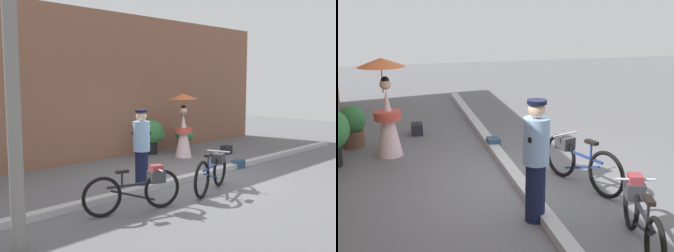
% 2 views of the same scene
% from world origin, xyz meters
% --- Properties ---
extents(ground_plane, '(30.00, 30.00, 0.00)m').
position_xyz_m(ground_plane, '(0.00, 0.00, 0.00)').
color(ground_plane, slate).
extents(building_wall, '(14.00, 0.40, 4.11)m').
position_xyz_m(building_wall, '(0.00, 3.51, 2.05)').
color(building_wall, brown).
rests_on(building_wall, ground_plane).
extents(sidewalk_curb, '(14.00, 0.20, 0.12)m').
position_xyz_m(sidewalk_curb, '(0.00, 0.00, 0.06)').
color(sidewalk_curb, '#B2B2B7').
rests_on(sidewalk_curb, ground_plane).
extents(bicycle_near_officer, '(1.69, 0.65, 0.76)m').
position_xyz_m(bicycle_near_officer, '(-2.19, -0.84, 0.40)').
color(bicycle_near_officer, black).
rests_on(bicycle_near_officer, ground_plane).
extents(bicycle_far_side, '(1.65, 0.68, 0.79)m').
position_xyz_m(bicycle_far_side, '(-0.30, -0.91, 0.40)').
color(bicycle_far_side, black).
rests_on(bicycle_far_side, ground_plane).
extents(person_officer, '(0.34, 0.34, 1.62)m').
position_xyz_m(person_officer, '(-1.27, 0.13, 0.86)').
color(person_officer, '#141938').
rests_on(person_officer, ground_plane).
extents(person_with_parasol, '(0.85, 0.85, 1.83)m').
position_xyz_m(person_with_parasol, '(1.91, 1.96, 0.94)').
color(person_with_parasol, silver).
rests_on(person_with_parasol, ground_plane).
extents(potted_plant_by_door, '(0.75, 0.73, 1.04)m').
position_xyz_m(potted_plant_by_door, '(1.58, 2.94, 0.61)').
color(potted_plant_by_door, black).
rests_on(potted_plant_by_door, ground_plane).
extents(potted_plant_small, '(0.56, 0.55, 0.82)m').
position_xyz_m(potted_plant_small, '(2.67, 2.64, 0.45)').
color(potted_plant_small, brown).
rests_on(potted_plant_small, ground_plane).
extents(backpack_on_pavement, '(0.31, 0.23, 0.25)m').
position_xyz_m(backpack_on_pavement, '(3.17, 1.36, 0.13)').
color(backpack_on_pavement, '#26262D').
rests_on(backpack_on_pavement, ground_plane).
extents(backpack_spare, '(0.28, 0.24, 0.21)m').
position_xyz_m(backpack_spare, '(1.82, -0.03, 0.11)').
color(backpack_spare, navy).
rests_on(backpack_spare, ground_plane).
extents(utility_pole, '(0.18, 0.18, 4.80)m').
position_xyz_m(utility_pole, '(-4.31, -0.97, 2.40)').
color(utility_pole, slate).
rests_on(utility_pole, ground_plane).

